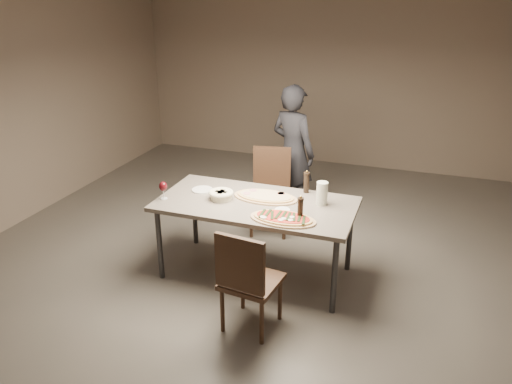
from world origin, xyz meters
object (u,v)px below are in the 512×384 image
(bread_basket, at_px, (221,194))
(zucchini_pizza, at_px, (283,218))
(pepper_mill_left, at_px, (306,182))
(chair_far, at_px, (271,185))
(carafe, at_px, (322,193))
(dining_table, at_px, (256,208))
(chair_near, at_px, (247,277))
(ham_pizza, at_px, (265,197))
(diner, at_px, (293,152))

(bread_basket, bearing_deg, zucchini_pizza, -19.73)
(zucchini_pizza, height_order, bread_basket, bread_basket)
(pepper_mill_left, height_order, chair_far, pepper_mill_left)
(pepper_mill_left, bearing_deg, carafe, -48.71)
(zucchini_pizza, xyz_separation_m, carafe, (0.23, 0.43, 0.09))
(dining_table, distance_m, bread_basket, 0.35)
(zucchini_pizza, relative_size, chair_far, 0.61)
(carafe, bearing_deg, chair_near, -109.36)
(pepper_mill_left, bearing_deg, chair_near, -96.98)
(zucchini_pizza, xyz_separation_m, chair_far, (-0.52, 1.27, -0.24))
(chair_far, bearing_deg, dining_table, 88.54)
(zucchini_pizza, height_order, chair_near, chair_near)
(dining_table, relative_size, ham_pizza, 2.96)
(bread_basket, bearing_deg, dining_table, 7.45)
(pepper_mill_left, distance_m, carafe, 0.30)
(bread_basket, bearing_deg, carafe, 12.18)
(zucchini_pizza, xyz_separation_m, chair_near, (-0.12, -0.57, -0.27))
(zucchini_pizza, xyz_separation_m, pepper_mill_left, (0.03, 0.66, 0.09))
(carafe, bearing_deg, dining_table, -165.20)
(bread_basket, height_order, chair_near, chair_near)
(bread_basket, relative_size, pepper_mill_left, 1.03)
(dining_table, relative_size, pepper_mill_left, 8.07)
(chair_near, bearing_deg, bread_basket, 131.16)
(dining_table, distance_m, diner, 1.43)
(bread_basket, distance_m, chair_near, 1.02)
(ham_pizza, xyz_separation_m, carafe, (0.52, 0.03, 0.09))
(dining_table, relative_size, diner, 1.14)
(bread_basket, distance_m, carafe, 0.92)
(zucchini_pizza, distance_m, bread_basket, 0.71)
(carafe, bearing_deg, ham_pizza, -176.19)
(dining_table, xyz_separation_m, bread_basket, (-0.33, -0.04, 0.11))
(ham_pizza, height_order, chair_far, chair_far)
(dining_table, height_order, carafe, carafe)
(ham_pizza, xyz_separation_m, pepper_mill_left, (0.32, 0.26, 0.09))
(zucchini_pizza, distance_m, chair_far, 1.39)
(zucchini_pizza, distance_m, pepper_mill_left, 0.67)
(pepper_mill_left, height_order, carafe, pepper_mill_left)
(chair_far, bearing_deg, pepper_mill_left, 120.47)
(chair_far, bearing_deg, bread_basket, 70.16)
(chair_far, distance_m, diner, 0.52)
(bread_basket, height_order, chair_far, chair_far)
(ham_pizza, relative_size, bread_basket, 2.65)
(dining_table, xyz_separation_m, carafe, (0.57, 0.15, 0.16))
(zucchini_pizza, height_order, ham_pizza, zucchini_pizza)
(ham_pizza, relative_size, chair_far, 0.65)
(bread_basket, height_order, diner, diner)
(ham_pizza, xyz_separation_m, chair_far, (-0.23, 0.87, -0.24))
(diner, bearing_deg, ham_pizza, 116.92)
(dining_table, distance_m, pepper_mill_left, 0.56)
(pepper_mill_left, distance_m, chair_near, 1.29)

